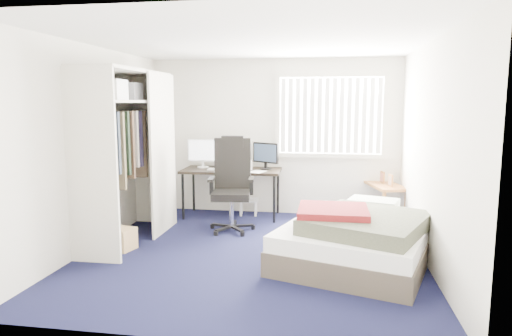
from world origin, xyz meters
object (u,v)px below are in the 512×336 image
object	(u,v)px
office_chair	(232,194)
nightstand	(385,189)
bed	(358,237)
desk	(232,167)

from	to	relation	value
office_chair	nightstand	world-z (taller)	office_chair
nightstand	bed	xyz separation A→B (m)	(-0.50, -1.87, -0.22)
desk	bed	size ratio (longest dim) A/B	0.65
nightstand	office_chair	bearing A→B (deg)	-159.80
nightstand	desk	bearing A→B (deg)	-178.70
desk	office_chair	world-z (taller)	office_chair
nightstand	bed	distance (m)	1.95
office_chair	bed	size ratio (longest dim) A/B	0.56
desk	office_chair	size ratio (longest dim) A/B	1.17
office_chair	nightstand	distance (m)	2.36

